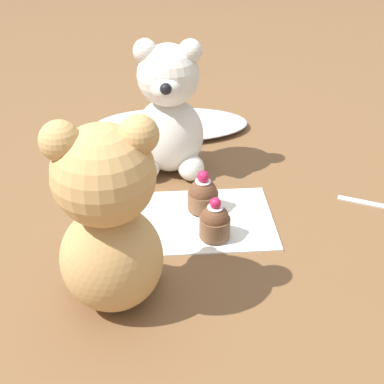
{
  "coord_description": "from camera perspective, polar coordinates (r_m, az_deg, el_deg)",
  "views": [
    {
      "loc": [
        -0.05,
        -0.71,
        0.51
      ],
      "look_at": [
        0.0,
        0.0,
        0.06
      ],
      "focal_mm": 50.0,
      "sensor_mm": 36.0,
      "label": 1
    }
  ],
  "objects": [
    {
      "name": "teddy_bear_cream",
      "position": [
        0.96,
        -2.47,
        8.46
      ],
      "size": [
        0.14,
        0.13,
        0.25
      ],
      "rotation": [
        0.0,
        0.0,
        -0.1
      ],
      "color": "silver",
      "rests_on": "ground_plane"
    },
    {
      "name": "cupcake_near_tan_bear",
      "position": [
        0.81,
        2.45,
        -3.19
      ],
      "size": [
        0.05,
        0.05,
        0.07
      ],
      "color": "brown",
      "rests_on": "knitted_placemat"
    },
    {
      "name": "knitted_placemat",
      "position": [
        0.87,
        -0.0,
        -2.95
      ],
      "size": [
        0.26,
        0.18,
        0.01
      ],
      "primitive_type": "cube",
      "color": "silver",
      "rests_on": "ground_plane"
    },
    {
      "name": "cupcake_near_cream_bear",
      "position": [
        0.88,
        1.18,
        -0.34
      ],
      "size": [
        0.05,
        0.05,
        0.07
      ],
      "color": "brown",
      "rests_on": "knitted_placemat"
    },
    {
      "name": "teddy_bear_tan",
      "position": [
        0.66,
        -8.92,
        -3.04
      ],
      "size": [
        0.14,
        0.14,
        0.27
      ],
      "rotation": [
        0.0,
        0.0,
        3.24
      ],
      "color": "tan",
      "rests_on": "ground_plane"
    },
    {
      "name": "ground_plane",
      "position": [
        0.87,
        -0.0,
        -3.11
      ],
      "size": [
        4.0,
        4.0,
        0.0
      ],
      "primitive_type": "plane",
      "color": "brown"
    },
    {
      "name": "tulle_cloth",
      "position": [
        1.16,
        -2.25,
        7.24
      ],
      "size": [
        0.33,
        0.16,
        0.03
      ],
      "primitive_type": "ellipsoid",
      "color": "silver",
      "rests_on": "ground_plane"
    },
    {
      "name": "teaspoon",
      "position": [
        0.96,
        18.84,
        -1.2
      ],
      "size": [
        0.11,
        0.06,
        0.01
      ],
      "primitive_type": "cube",
      "rotation": [
        0.0,
        0.0,
        2.69
      ],
      "color": "silver",
      "rests_on": "ground_plane"
    }
  ]
}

